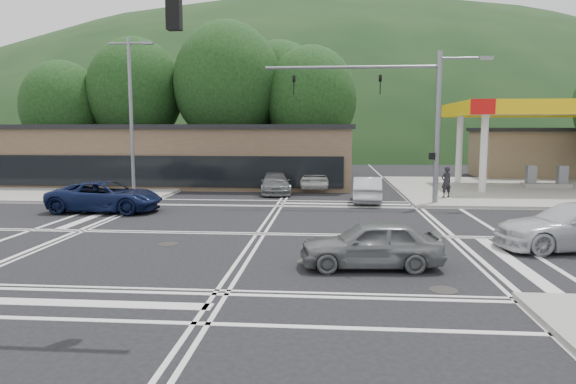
# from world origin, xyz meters

# --- Properties ---
(ground) EXTENTS (120.00, 120.00, 0.00)m
(ground) POSITION_xyz_m (0.00, 0.00, 0.00)
(ground) COLOR black
(ground) RESTS_ON ground
(sidewalk_ne) EXTENTS (16.00, 16.00, 0.15)m
(sidewalk_ne) POSITION_xyz_m (15.00, 15.00, 0.07)
(sidewalk_ne) COLOR gray
(sidewalk_ne) RESTS_ON ground
(sidewalk_nw) EXTENTS (16.00, 16.00, 0.15)m
(sidewalk_nw) POSITION_xyz_m (-15.00, 15.00, 0.07)
(sidewalk_nw) COLOR gray
(sidewalk_nw) RESTS_ON ground
(gas_station_canopy) EXTENTS (12.32, 8.34, 5.75)m
(gas_station_canopy) POSITION_xyz_m (16.99, 15.99, 5.04)
(gas_station_canopy) COLOR silver
(gas_station_canopy) RESTS_ON ground
(convenience_store) EXTENTS (10.00, 6.00, 3.80)m
(convenience_store) POSITION_xyz_m (20.00, 25.00, 1.90)
(convenience_store) COLOR #846B4F
(convenience_store) RESTS_ON ground
(commercial_row) EXTENTS (24.00, 8.00, 4.00)m
(commercial_row) POSITION_xyz_m (-8.00, 17.00, 2.00)
(commercial_row) COLOR brown
(commercial_row) RESTS_ON ground
(hill_north) EXTENTS (252.00, 126.00, 140.00)m
(hill_north) POSITION_xyz_m (0.00, 90.00, 0.00)
(hill_north) COLOR #173216
(hill_north) RESTS_ON ground
(tree_n_a) EXTENTS (8.00, 8.00, 11.75)m
(tree_n_a) POSITION_xyz_m (-14.00, 24.00, 7.14)
(tree_n_a) COLOR #382619
(tree_n_a) RESTS_ON ground
(tree_n_b) EXTENTS (9.00, 9.00, 12.98)m
(tree_n_b) POSITION_xyz_m (-6.00, 24.00, 7.79)
(tree_n_b) COLOR #382619
(tree_n_b) RESTS_ON ground
(tree_n_c) EXTENTS (7.60, 7.60, 10.87)m
(tree_n_c) POSITION_xyz_m (1.00, 24.00, 6.49)
(tree_n_c) COLOR #382619
(tree_n_c) RESTS_ON ground
(tree_n_d) EXTENTS (6.80, 6.80, 9.76)m
(tree_n_d) POSITION_xyz_m (-20.00, 23.00, 5.84)
(tree_n_d) COLOR #382619
(tree_n_d) RESTS_ON ground
(tree_n_e) EXTENTS (8.40, 8.40, 11.98)m
(tree_n_e) POSITION_xyz_m (-2.00, 28.00, 7.14)
(tree_n_e) COLOR #382619
(tree_n_e) RESTS_ON ground
(streetlight_nw) EXTENTS (2.50, 0.25, 9.00)m
(streetlight_nw) POSITION_xyz_m (-8.44, 9.00, 5.05)
(streetlight_nw) COLOR slate
(streetlight_nw) RESTS_ON ground
(signal_mast_ne) EXTENTS (11.65, 0.30, 8.00)m
(signal_mast_ne) POSITION_xyz_m (6.95, 8.20, 5.07)
(signal_mast_ne) COLOR slate
(signal_mast_ne) RESTS_ON ground
(car_blue_west) EXTENTS (5.44, 2.60, 1.50)m
(car_blue_west) POSITION_xyz_m (-8.22, 4.68, 0.75)
(car_blue_west) COLOR #0D173D
(car_blue_west) RESTS_ON ground
(car_grey_center) EXTENTS (4.23, 1.97, 1.40)m
(car_grey_center) POSITION_xyz_m (3.85, -4.50, 0.70)
(car_grey_center) COLOR slate
(car_grey_center) RESTS_ON ground
(car_silver_east) EXTENTS (5.60, 2.90, 1.55)m
(car_silver_east) POSITION_xyz_m (10.87, -1.61, 0.78)
(car_silver_east) COLOR silver
(car_silver_east) RESTS_ON ground
(car_queue_a) EXTENTS (1.76, 4.36, 1.41)m
(car_queue_a) POSITION_xyz_m (4.70, 9.00, 0.70)
(car_queue_a) COLOR silver
(car_queue_a) RESTS_ON ground
(car_queue_b) EXTENTS (2.20, 4.95, 1.65)m
(car_queue_b) POSITION_xyz_m (1.57, 14.86, 0.83)
(car_queue_b) COLOR silver
(car_queue_b) RESTS_ON ground
(car_northbound) EXTENTS (2.44, 4.70, 1.30)m
(car_northbound) POSITION_xyz_m (-0.76, 12.39, 0.65)
(car_northbound) COLOR slate
(car_northbound) RESTS_ON ground
(pedestrian) EXTENTS (0.75, 0.64, 1.75)m
(pedestrian) POSITION_xyz_m (9.22, 10.32, 1.03)
(pedestrian) COLOR black
(pedestrian) RESTS_ON sidewalk_ne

